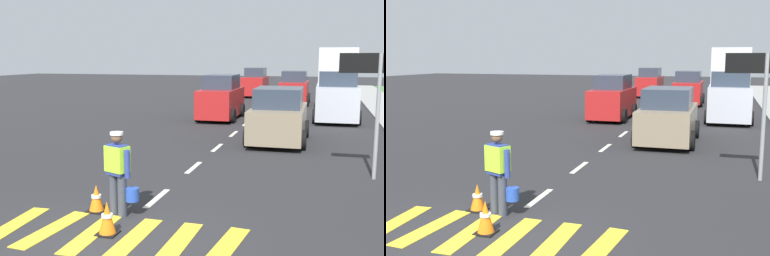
# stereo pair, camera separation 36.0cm
# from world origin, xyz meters

# --- Properties ---
(ground_plane) EXTENTS (96.00, 96.00, 0.00)m
(ground_plane) POSITION_xyz_m (0.00, 21.00, 0.00)
(ground_plane) COLOR #28282B
(crosswalk_stripes) EXTENTS (4.52, 1.93, 0.01)m
(crosswalk_stripes) POSITION_xyz_m (0.00, 0.45, 0.01)
(crosswalk_stripes) COLOR yellow
(crosswalk_stripes) RESTS_ON ground
(lane_center_line) EXTENTS (0.14, 46.40, 0.01)m
(lane_center_line) POSITION_xyz_m (0.00, 25.20, 0.00)
(lane_center_line) COLOR silver
(lane_center_line) RESTS_ON ground
(road_worker) EXTENTS (0.76, 0.44, 1.67)m
(road_worker) POSITION_xyz_m (-0.34, 1.48, 0.93)
(road_worker) COLOR #383D4C
(road_worker) RESTS_ON ground
(lane_direction_sign) EXTENTS (1.16, 0.11, 3.20)m
(lane_direction_sign) POSITION_xyz_m (4.54, 5.80, 2.41)
(lane_direction_sign) COLOR gray
(lane_direction_sign) RESTS_ON ground
(traffic_cone_near) EXTENTS (0.36, 0.36, 0.55)m
(traffic_cone_near) POSITION_xyz_m (-0.88, 1.56, 0.27)
(traffic_cone_near) COLOR black
(traffic_cone_near) RESTS_ON ground
(traffic_cone_far) EXTENTS (0.36, 0.36, 0.60)m
(traffic_cone_far) POSITION_xyz_m (-0.12, 0.50, 0.30)
(traffic_cone_far) COLOR black
(traffic_cone_far) RESTS_ON ground
(delivery_truck) EXTENTS (2.16, 4.60, 3.54)m
(delivery_truck) POSITION_xyz_m (4.06, 17.25, 1.61)
(delivery_truck) COLOR silver
(delivery_truck) RESTS_ON ground
(car_outgoing_ahead) EXTENTS (2.10, 4.11, 2.00)m
(car_outgoing_ahead) POSITION_xyz_m (1.91, 10.39, 0.93)
(car_outgoing_ahead) COLOR gray
(car_outgoing_ahead) RESTS_ON ground
(car_oncoming_second) EXTENTS (1.92, 4.11, 2.22)m
(car_oncoming_second) POSITION_xyz_m (-1.49, 16.04, 1.03)
(car_oncoming_second) COLOR red
(car_oncoming_second) RESTS_ON ground
(car_oncoming_third) EXTENTS (1.92, 3.91, 2.25)m
(car_oncoming_third) POSITION_xyz_m (-1.75, 29.74, 1.05)
(car_oncoming_third) COLOR red
(car_oncoming_third) RESTS_ON ground
(car_outgoing_far) EXTENTS (1.98, 3.90, 2.19)m
(car_outgoing_far) POSITION_xyz_m (1.58, 24.42, 1.02)
(car_outgoing_far) COLOR red
(car_outgoing_far) RESTS_ON ground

